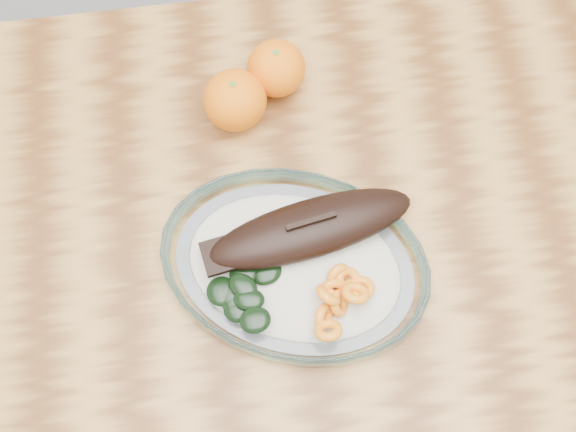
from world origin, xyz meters
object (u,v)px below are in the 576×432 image
(dining_table, at_px, (300,287))
(orange_left, at_px, (235,100))
(orange_right, at_px, (276,68))
(plated_meal, at_px, (295,262))

(dining_table, xyz_separation_m, orange_left, (-0.06, 0.21, 0.14))
(orange_left, height_order, orange_right, orange_left)
(plated_meal, bearing_deg, orange_left, 124.81)
(orange_left, bearing_deg, orange_right, 35.37)
(plated_meal, distance_m, orange_right, 0.25)
(dining_table, xyz_separation_m, orange_right, (0.00, 0.25, 0.14))
(plated_meal, height_order, orange_right, plated_meal)
(dining_table, relative_size, plated_meal, 1.61)
(plated_meal, relative_size, orange_left, 9.32)
(dining_table, xyz_separation_m, plated_meal, (-0.01, 0.00, 0.12))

